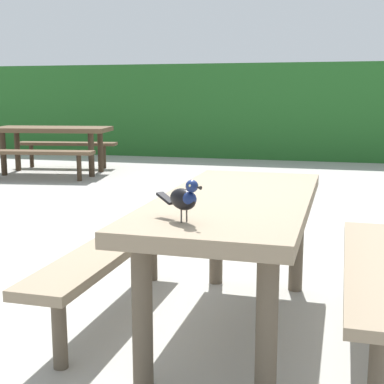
# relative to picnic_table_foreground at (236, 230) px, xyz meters

# --- Properties ---
(ground_plane) EXTENTS (60.00, 60.00, 0.00)m
(ground_plane) POSITION_rel_picnic_table_foreground_xyz_m (-0.39, 0.29, -0.56)
(ground_plane) COLOR #A3A099
(hedge_wall) EXTENTS (28.00, 1.39, 1.83)m
(hedge_wall) POSITION_rel_picnic_table_foreground_xyz_m (-0.39, 8.46, 0.36)
(hedge_wall) COLOR #235B23
(hedge_wall) RESTS_ON ground
(picnic_table_foreground) EXTENTS (1.71, 1.81, 0.74)m
(picnic_table_foreground) POSITION_rel_picnic_table_foreground_xyz_m (0.00, 0.00, 0.00)
(picnic_table_foreground) COLOR #84725B
(picnic_table_foreground) RESTS_ON ground
(bird_grackle) EXTENTS (0.24, 0.19, 0.18)m
(bird_grackle) POSITION_rel_picnic_table_foreground_xyz_m (-0.10, -0.65, 0.29)
(bird_grackle) COLOR black
(bird_grackle) RESTS_ON picnic_table_foreground
(picnic_table_mid_left) EXTENTS (1.95, 1.92, 0.74)m
(picnic_table_mid_left) POSITION_rel_picnic_table_foreground_xyz_m (-3.85, 5.10, 0.00)
(picnic_table_mid_left) COLOR brown
(picnic_table_mid_left) RESTS_ON ground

